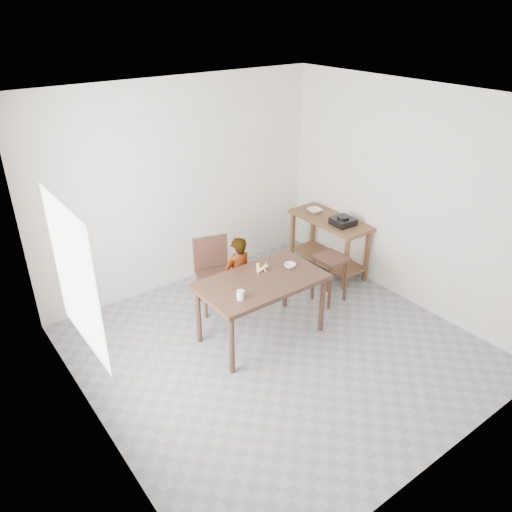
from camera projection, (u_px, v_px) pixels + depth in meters
floor at (277, 350)px, 5.61m from camera, size 4.00×4.00×0.04m
ceiling at (283, 98)px, 4.35m from camera, size 4.00×4.00×0.04m
wall_back at (181, 186)px, 6.41m from camera, size 4.00×0.04×2.70m
wall_front at (460, 338)px, 3.54m from camera, size 4.00×0.04×2.70m
wall_left at (80, 306)px, 3.90m from camera, size 0.04×4.00×2.70m
wall_right at (409, 197)px, 6.05m from camera, size 0.04×4.00×2.70m
window_pane at (75, 277)px, 4.00m from camera, size 0.02×1.10×1.30m
dining_table at (261, 308)px, 5.64m from camera, size 1.40×0.80×0.75m
prep_counter at (328, 245)px, 7.04m from camera, size 0.50×1.20×0.80m
child at (238, 278)px, 5.95m from camera, size 0.40×0.27×1.05m
dining_chair at (216, 276)px, 6.14m from camera, size 0.54×0.54×0.90m
stool at (330, 279)px, 6.36m from camera, size 0.37×0.37×0.62m
glass_tumbler at (240, 295)px, 5.09m from camera, size 0.10×0.10×0.10m
small_bowl at (290, 265)px, 5.71m from camera, size 0.17×0.17×0.04m
banana at (262, 268)px, 5.63m from camera, size 0.19×0.15×0.06m
serving_bowl at (315, 211)px, 7.04m from camera, size 0.21×0.21×0.05m
gas_burner at (343, 221)px, 6.65m from camera, size 0.30×0.30×0.09m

